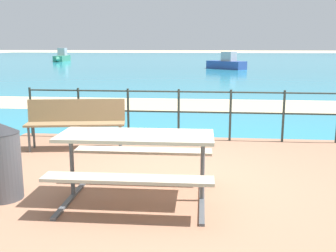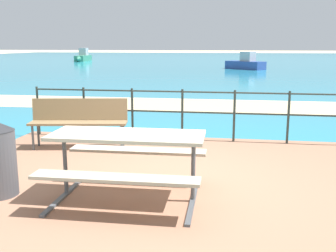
{
  "view_description": "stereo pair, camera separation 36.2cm",
  "coord_description": "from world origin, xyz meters",
  "px_view_note": "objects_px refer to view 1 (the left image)",
  "views": [
    {
      "loc": [
        0.56,
        -5.13,
        1.87
      ],
      "look_at": [
        -0.08,
        1.15,
        0.57
      ],
      "focal_mm": 42.63,
      "sensor_mm": 36.0,
      "label": 1
    },
    {
      "loc": [
        0.92,
        -5.08,
        1.87
      ],
      "look_at": [
        -0.08,
        1.15,
        0.57
      ],
      "focal_mm": 42.63,
      "sensor_mm": 36.0,
      "label": 2
    }
  ],
  "objects_px": {
    "picnic_table": "(136,150)",
    "park_bench": "(76,118)",
    "trash_bin": "(2,161)",
    "boat_far": "(226,63)",
    "boat_near": "(62,57)"
  },
  "relations": [
    {
      "from": "trash_bin",
      "to": "boat_far",
      "type": "xyz_separation_m",
      "value": [
        3.67,
        26.82,
        -0.09
      ]
    },
    {
      "from": "trash_bin",
      "to": "boat_near",
      "type": "distance_m",
      "value": 41.72
    },
    {
      "from": "boat_far",
      "to": "trash_bin",
      "type": "bearing_deg",
      "value": 123.1
    },
    {
      "from": "park_bench",
      "to": "picnic_table",
      "type": "bearing_deg",
      "value": -66.05
    },
    {
      "from": "boat_near",
      "to": "boat_far",
      "type": "distance_m",
      "value": 21.59
    },
    {
      "from": "picnic_table",
      "to": "park_bench",
      "type": "xyz_separation_m",
      "value": [
        -1.47,
        2.23,
        -0.06
      ]
    },
    {
      "from": "picnic_table",
      "to": "boat_far",
      "type": "distance_m",
      "value": 26.74
    },
    {
      "from": "park_bench",
      "to": "boat_near",
      "type": "distance_m",
      "value": 39.51
    },
    {
      "from": "picnic_table",
      "to": "boat_far",
      "type": "bearing_deg",
      "value": 84.62
    },
    {
      "from": "picnic_table",
      "to": "trash_bin",
      "type": "relative_size",
      "value": 1.96
    },
    {
      "from": "trash_bin",
      "to": "boat_near",
      "type": "height_order",
      "value": "boat_near"
    },
    {
      "from": "picnic_table",
      "to": "park_bench",
      "type": "height_order",
      "value": "park_bench"
    },
    {
      "from": "picnic_table",
      "to": "park_bench",
      "type": "bearing_deg",
      "value": 122.53
    },
    {
      "from": "picnic_table",
      "to": "park_bench",
      "type": "relative_size",
      "value": 1.04
    },
    {
      "from": "boat_far",
      "to": "park_bench",
      "type": "bearing_deg",
      "value": 122.59
    }
  ]
}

